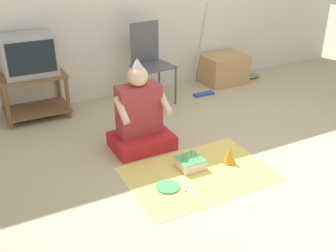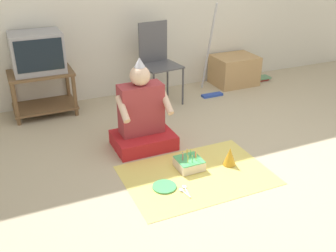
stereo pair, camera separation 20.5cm
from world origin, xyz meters
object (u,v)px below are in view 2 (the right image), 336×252
cardboard_box_stack (234,70)px  birthday_cake (189,163)px  tv (37,52)px  book_pile (263,78)px  folding_chair (157,57)px  party_hat_blue (230,156)px  dust_mop (210,70)px  person_seated (142,119)px  paper_plate (164,186)px

cardboard_box_stack → birthday_cake: 2.35m
tv → book_pile: size_ratio=2.80×
folding_chair → birthday_cake: folding_chair is taller
tv → party_hat_blue: size_ratio=3.25×
tv → folding_chair: 1.37m
tv → birthday_cake: tv is taller
dust_mop → birthday_cake: (-1.07, -1.52, -0.28)m
person_seated → party_hat_blue: (0.58, -0.67, -0.20)m
birthday_cake → paper_plate: size_ratio=1.11×
person_seated → dust_mop: bearing=36.3°
folding_chair → book_pile: folding_chair is taller
paper_plate → cardboard_box_stack: bearing=45.4°
book_pile → birthday_cake: (-2.04, -1.70, 0.02)m
person_seated → paper_plate: person_seated is taller
book_pile → tv: bearing=178.5°
tv → cardboard_box_stack: tv is taller
cardboard_box_stack → birthday_cake: bearing=-132.2°
birthday_cake → folding_chair: bearing=77.1°
person_seated → birthday_cake: 0.66m
tv → book_pile: 3.11m
person_seated → party_hat_blue: person_seated is taller
book_pile → folding_chair: bearing=-176.7°
folding_chair → party_hat_blue: bearing=-90.3°
person_seated → party_hat_blue: bearing=-48.9°
cardboard_box_stack → dust_mop: dust_mop is taller
birthday_cake → party_hat_blue: 0.37m
cardboard_box_stack → paper_plate: (-1.90, -1.92, -0.19)m
dust_mop → party_hat_blue: size_ratio=6.94×
dust_mop → book_pile: dust_mop is taller
cardboard_box_stack → paper_plate: 2.71m
book_pile → person_seated: (-2.27, -1.12, 0.26)m
birthday_cake → paper_plate: bearing=-150.1°
tv → person_seated: (0.76, -1.20, -0.44)m
dust_mop → person_seated: 1.60m
person_seated → paper_plate: size_ratio=4.42×
tv → person_seated: 1.49m
dust_mop → party_hat_blue: bearing=-113.6°
tv → paper_plate: (0.66, -1.96, -0.72)m
person_seated → birthday_cake: bearing=-68.6°
book_pile → birthday_cake: size_ratio=0.88×
cardboard_box_stack → book_pile: bearing=-5.3°
tv → birthday_cake: (0.98, -1.78, -0.68)m
person_seated → birthday_cake: (0.22, -0.57, -0.24)m
book_pile → party_hat_blue: size_ratio=1.16×
folding_chair → dust_mop: (0.70, -0.08, -0.22)m
tv → folding_chair: size_ratio=0.57×
cardboard_box_stack → birthday_cake: cardboard_box_stack is taller
folding_chair → book_pile: (1.68, 0.10, -0.53)m
tv → dust_mop: size_ratio=0.47×
book_pile → cardboard_box_stack: bearing=174.7°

